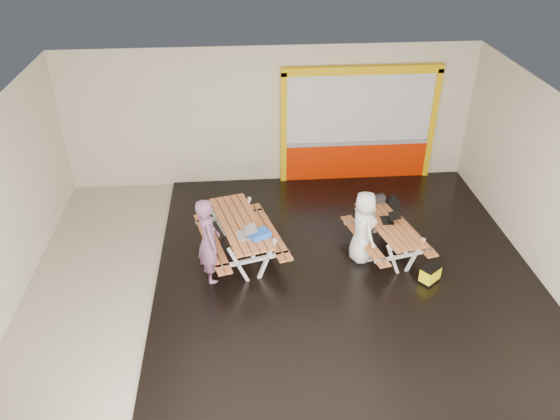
{
  "coord_description": "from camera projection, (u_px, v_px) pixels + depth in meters",
  "views": [
    {
      "loc": [
        -0.75,
        -8.5,
        6.85
      ],
      "look_at": [
        0.0,
        0.9,
        1.0
      ],
      "focal_mm": 34.98,
      "sensor_mm": 36.0,
      "label": 1
    }
  ],
  "objects": [
    {
      "name": "backpack",
      "position": [
        392.0,
        205.0,
        11.85
      ],
      "size": [
        0.27,
        0.2,
        0.42
      ],
      "color": "black",
      "rests_on": "picnic_table_right"
    },
    {
      "name": "fluke_bag",
      "position": [
        430.0,
        274.0,
        10.57
      ],
      "size": [
        0.48,
        0.46,
        0.35
      ],
      "color": "black",
      "rests_on": "deck"
    },
    {
      "name": "picnic_table_left",
      "position": [
        240.0,
        230.0,
        11.06
      ],
      "size": [
        2.0,
        2.5,
        0.88
      ],
      "color": "#CF7138",
      "rests_on": "deck"
    },
    {
      "name": "toolbox",
      "position": [
        376.0,
        199.0,
        11.78
      ],
      "size": [
        0.38,
        0.25,
        0.21
      ],
      "color": "black",
      "rests_on": "picnic_table_right"
    },
    {
      "name": "room",
      "position": [
        284.0,
        201.0,
        9.94
      ],
      "size": [
        10.02,
        8.02,
        3.52
      ],
      "color": "beige",
      "rests_on": "ground"
    },
    {
      "name": "kiosk",
      "position": [
        358.0,
        127.0,
        13.58
      ],
      "size": [
        3.88,
        0.16,
        3.0
      ],
      "color": "red",
      "rests_on": "room"
    },
    {
      "name": "laptop_right",
      "position": [
        390.0,
        219.0,
        11.18
      ],
      "size": [
        0.39,
        0.35,
        0.16
      ],
      "color": "black",
      "rests_on": "picnic_table_right"
    },
    {
      "name": "person_right",
      "position": [
        363.0,
        227.0,
        10.93
      ],
      "size": [
        0.63,
        0.85,
        1.57
      ],
      "primitive_type": "imported",
      "rotation": [
        0.0,
        0.0,
        1.75
      ],
      "color": "white",
      "rests_on": "deck"
    },
    {
      "name": "blue_pouch",
      "position": [
        260.0,
        234.0,
        10.48
      ],
      "size": [
        0.46,
        0.41,
        0.11
      ],
      "primitive_type": "cube",
      "rotation": [
        0.0,
        0.0,
        0.46
      ],
      "color": "blue",
      "rests_on": "picnic_table_left"
    },
    {
      "name": "dark_case",
      "position": [
        360.0,
        251.0,
        11.38
      ],
      "size": [
        0.36,
        0.28,
        0.13
      ],
      "primitive_type": "cube",
      "rotation": [
        0.0,
        0.0,
        -0.07
      ],
      "color": "black",
      "rests_on": "deck"
    },
    {
      "name": "laptop_left",
      "position": [
        246.0,
        233.0,
        10.52
      ],
      "size": [
        0.43,
        0.4,
        0.16
      ],
      "color": "silver",
      "rests_on": "picnic_table_left"
    },
    {
      "name": "deck",
      "position": [
        346.0,
        272.0,
        10.93
      ],
      "size": [
        7.5,
        7.98,
        0.05
      ],
      "primitive_type": "cube",
      "color": "black",
      "rests_on": "room"
    },
    {
      "name": "person_left",
      "position": [
        208.0,
        241.0,
        10.31
      ],
      "size": [
        0.59,
        0.75,
        1.8
      ],
      "primitive_type": "imported",
      "rotation": [
        0.0,
        0.0,
        1.83
      ],
      "color": "#805376",
      "rests_on": "deck"
    },
    {
      "name": "picnic_table_right",
      "position": [
        388.0,
        231.0,
        11.21
      ],
      "size": [
        1.68,
        2.13,
        0.75
      ],
      "color": "#CF7138",
      "rests_on": "deck"
    }
  ]
}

